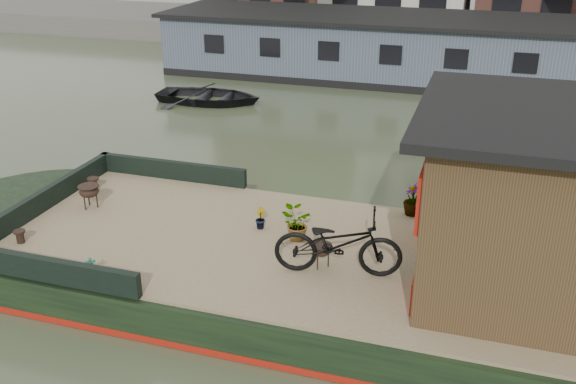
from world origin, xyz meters
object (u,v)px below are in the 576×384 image
(brazier_rear, at_px, (90,197))
(dinghy, at_px, (209,92))
(cabin, at_px, (570,204))
(bicycle, at_px, (338,243))
(brazier_front, at_px, (321,256))

(brazier_rear, xyz_separation_m, dinghy, (-1.76, 8.82, -0.52))
(cabin, height_order, dinghy, cabin)
(dinghy, bearing_deg, bicycle, -150.08)
(cabin, bearing_deg, dinghy, 135.07)
(cabin, relative_size, brazier_front, 11.44)
(brazier_front, distance_m, brazier_rear, 4.33)
(brazier_front, height_order, dinghy, brazier_front)
(bicycle, distance_m, dinghy, 11.55)
(dinghy, bearing_deg, brazier_front, -150.91)
(bicycle, xyz_separation_m, dinghy, (-6.29, 9.66, -0.78))
(bicycle, xyz_separation_m, brazier_rear, (-4.53, 0.84, -0.26))
(brazier_front, bearing_deg, cabin, 7.58)
(cabin, bearing_deg, brazier_front, -172.42)
(cabin, height_order, brazier_front, cabin)
(cabin, relative_size, dinghy, 1.25)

